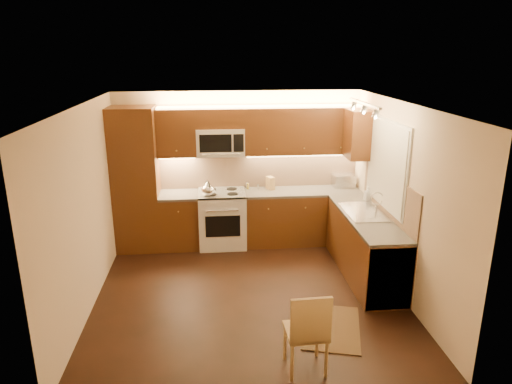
{
  "coord_description": "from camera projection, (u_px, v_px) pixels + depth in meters",
  "views": [
    {
      "loc": [
        -0.44,
        -5.53,
        3.13
      ],
      "look_at": [
        0.15,
        0.55,
        1.25
      ],
      "focal_mm": 32.57,
      "sensor_mm": 36.0,
      "label": 1
    }
  ],
  "objects": [
    {
      "name": "backsplash_right",
      "position": [
        389.0,
        195.0,
        6.43
      ],
      "size": [
        0.02,
        2.0,
        0.6
      ],
      "primitive_type": "cube",
      "color": "tan",
      "rests_on": "wall_right"
    },
    {
      "name": "microwave",
      "position": [
        220.0,
        142.0,
        7.41
      ],
      "size": [
        0.76,
        0.38,
        0.44
      ],
      "primitive_type": null,
      "color": "silver",
      "rests_on": "wall_back"
    },
    {
      "name": "window_frame",
      "position": [
        387.0,
        164.0,
        6.45
      ],
      "size": [
        0.03,
        1.44,
        1.24
      ],
      "primitive_type": "cube",
      "color": "silver",
      "rests_on": "wall_right"
    },
    {
      "name": "sink",
      "position": [
        364.0,
        207.0,
        6.61
      ],
      "size": [
        0.52,
        0.86,
        0.15
      ],
      "primitive_type": null,
      "color": "silver",
      "rests_on": "counter_right"
    },
    {
      "name": "wall_left",
      "position": [
        85.0,
        210.0,
        5.67
      ],
      "size": [
        0.01,
        4.0,
        2.5
      ],
      "primitive_type": "cube",
      "color": "beige",
      "rests_on": "ground"
    },
    {
      "name": "toaster_oven",
      "position": [
        343.0,
        180.0,
        7.85
      ],
      "size": [
        0.37,
        0.29,
        0.21
      ],
      "primitive_type": "cube",
      "rotation": [
        0.0,
        0.0,
        0.06
      ],
      "color": "silver",
      "rests_on": "counter_back_right"
    },
    {
      "name": "wall_front",
      "position": [
        267.0,
        280.0,
        3.95
      ],
      "size": [
        4.0,
        0.01,
        2.5
      ],
      "primitive_type": "cube",
      "color": "beige",
      "rests_on": "ground"
    },
    {
      "name": "pantry",
      "position": [
        136.0,
        180.0,
        7.35
      ],
      "size": [
        0.7,
        0.6,
        2.3
      ],
      "primitive_type": "cube",
      "color": "#49280F",
      "rests_on": "floor"
    },
    {
      "name": "counter_right",
      "position": [
        367.0,
        217.0,
        6.5
      ],
      "size": [
        0.6,
        2.0,
        0.04
      ],
      "primitive_type": "cube",
      "color": "#3C3A36",
      "rests_on": "base_cab_right"
    },
    {
      "name": "upper_cab_back_right",
      "position": [
        303.0,
        130.0,
        7.5
      ],
      "size": [
        1.92,
        0.35,
        0.75
      ],
      "primitive_type": "cube",
      "color": "#49280F",
      "rests_on": "wall_back"
    },
    {
      "name": "wall_back",
      "position": [
        239.0,
        167.0,
        7.75
      ],
      "size": [
        4.0,
        0.01,
        2.5
      ],
      "primitive_type": "cube",
      "color": "beige",
      "rests_on": "ground"
    },
    {
      "name": "counter_back_right",
      "position": [
        303.0,
        191.0,
        7.67
      ],
      "size": [
        1.92,
        0.6,
        0.04
      ],
      "primitive_type": "cube",
      "color": "#3C3A36",
      "rests_on": "base_cab_back_right"
    },
    {
      "name": "wall_right",
      "position": [
        401.0,
        200.0,
        6.04
      ],
      "size": [
        0.01,
        4.0,
        2.5
      ],
      "primitive_type": "cube",
      "color": "beige",
      "rests_on": "ground"
    },
    {
      "name": "track_light_bar",
      "position": [
        364.0,
        103.0,
        6.02
      ],
      "size": [
        0.04,
        1.2,
        0.03
      ],
      "primitive_type": "cube",
      "color": "silver",
      "rests_on": "ceiling"
    },
    {
      "name": "floor",
      "position": [
        249.0,
        293.0,
        6.22
      ],
      "size": [
        4.0,
        4.0,
        0.01
      ],
      "primitive_type": "cube",
      "color": "black",
      "rests_on": "ground"
    },
    {
      "name": "base_cab_back_left",
      "position": [
        180.0,
        221.0,
        7.62
      ],
      "size": [
        0.62,
        0.6,
        0.86
      ],
      "primitive_type": "cube",
      "color": "#49280F",
      "rests_on": "floor"
    },
    {
      "name": "knife_block",
      "position": [
        270.0,
        183.0,
        7.7
      ],
      "size": [
        0.15,
        0.18,
        0.21
      ],
      "primitive_type": "cube",
      "rotation": [
        0.0,
        0.0,
        0.38
      ],
      "color": "#A8834C",
      "rests_on": "counter_back_right"
    },
    {
      "name": "upper_cab_bridge",
      "position": [
        220.0,
        118.0,
        7.31
      ],
      "size": [
        0.76,
        0.35,
        0.31
      ],
      "primitive_type": "cube",
      "color": "#49280F",
      "rests_on": "wall_back"
    },
    {
      "name": "stove",
      "position": [
        222.0,
        219.0,
        7.65
      ],
      "size": [
        0.76,
        0.65,
        0.92
      ],
      "primitive_type": null,
      "color": "silver",
      "rests_on": "floor"
    },
    {
      "name": "soap_bottle",
      "position": [
        368.0,
        193.0,
        7.15
      ],
      "size": [
        0.1,
        0.11,
        0.21
      ],
      "primitive_type": "imported",
      "rotation": [
        0.0,
        0.0,
        0.12
      ],
      "color": "silver",
      "rests_on": "counter_right"
    },
    {
      "name": "upper_cab_right_corner",
      "position": [
        358.0,
        134.0,
        7.17
      ],
      "size": [
        0.35,
        0.5,
        0.75
      ],
      "primitive_type": "cube",
      "color": "#49280F",
      "rests_on": "wall_right"
    },
    {
      "name": "dining_chair",
      "position": [
        306.0,
        329.0,
        4.63
      ],
      "size": [
        0.42,
        0.42,
        0.91
      ],
      "primitive_type": null,
      "rotation": [
        0.0,
        0.0,
        0.04
      ],
      "color": "#A8834C",
      "rests_on": "floor"
    },
    {
      "name": "base_cab_back_right",
      "position": [
        302.0,
        217.0,
        7.81
      ],
      "size": [
        1.92,
        0.6,
        0.86
      ],
      "primitive_type": "cube",
      "color": "#49280F",
      "rests_on": "floor"
    },
    {
      "name": "spice_jar_a",
      "position": [
        247.0,
        185.0,
        7.8
      ],
      "size": [
        0.06,
        0.06,
        0.09
      ],
      "primitive_type": "cylinder",
      "rotation": [
        0.0,
        0.0,
        0.19
      ],
      "color": "silver",
      "rests_on": "counter_back_right"
    },
    {
      "name": "backsplash_back",
      "position": [
        260.0,
        169.0,
        7.79
      ],
      "size": [
        3.3,
        0.02,
        0.6
      ],
      "primitive_type": "cube",
      "color": "tan",
      "rests_on": "wall_back"
    },
    {
      "name": "kettle",
      "position": [
        208.0,
        188.0,
        7.28
      ],
      "size": [
        0.28,
        0.28,
        0.25
      ],
      "primitive_type": null,
      "rotation": [
        0.0,
        0.0,
        0.44
      ],
      "color": "silver",
      "rests_on": "stove"
    },
    {
      "name": "ceiling",
      "position": [
        248.0,
        105.0,
        5.48
      ],
      "size": [
        4.0,
        4.0,
        0.01
      ],
      "primitive_type": "cube",
      "color": "beige",
      "rests_on": "ground"
    },
    {
      "name": "upper_cab_back_left",
      "position": [
        176.0,
        133.0,
        7.31
      ],
      "size": [
        0.62,
        0.35,
        0.75
      ],
      "primitive_type": "cube",
      "color": "#49280F",
      "rests_on": "wall_back"
    },
    {
      "name": "faucet",
      "position": [
        377.0,
        202.0,
        6.61
      ],
      "size": [
        0.2,
        0.04,
        0.3
      ],
      "primitive_type": null,
      "color": "silver",
      "rests_on": "counter_right"
    },
    {
      "name": "spice_jar_b",
      "position": [
        248.0,
        186.0,
        7.73
      ],
      "size": [
        0.05,
        0.05,
        0.1
      ],
      "primitive_type": "cylinder",
      "rotation": [
        0.0,
        0.0,
        -0.31
      ],
      "color": "olive",
      "rests_on": "counter_back_right"
    },
    {
      "name": "base_cab_right",
      "position": [
        365.0,
        247.0,
        6.63
      ],
      "size": [
        0.6,
        2.0,
        0.86
      ],
      "primitive_type": "cube",
      "color": "#49280F",
      "rests_on": "floor"
    },
    {
      "name": "spice_jar_c",
      "position": [
        258.0,
        187.0,
        7.73
      ],
      "size": [
        0.05,
        0.05,
        0.09
      ],
      "primitive_type": "cylinder",
      "rotation": [
        0.0,
        0.0,
        0.4
      ],
      "color": "silver",
      "rests_on": "counter_back_right"
    },
    {
      "name": "counter_back_left",
      "position": [
        179.0,
        195.0,
        7.49
      ],
      "size": [
        0.62,
        0.6,
        0.04
      ],
      "primitive_type": "cube",
      "color": "#3C3A36",
      "rests_on": "base_cab_back_left"
    },
    {
      "name": "dishwasher",
      "position": [
        382.0,
        269.0,
        5.96
      ],
      "size": [
        0.58,
        0.6,
        0.84
      ],
      "primitive_type": "cube",
      "color": "silver",
      "rests_on": "floor"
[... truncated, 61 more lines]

